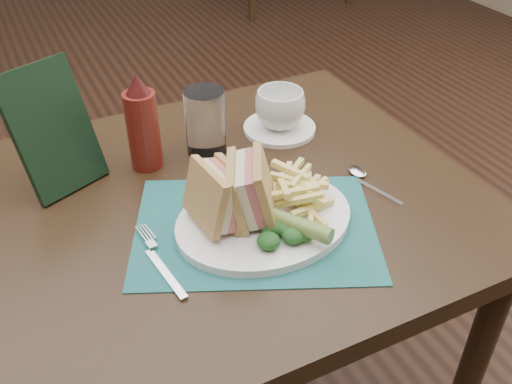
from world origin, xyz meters
TOP-DOWN VIEW (x-y plane):
  - floor at (0.00, 0.00)m, footprint 7.00×7.00m
  - table_main at (0.00, -0.50)m, footprint 0.90×0.75m
  - placemat at (0.02, -0.61)m, footprint 0.47×0.41m
  - plate at (0.04, -0.60)m, footprint 0.31×0.26m
  - sandwich_half_a at (-0.06, -0.58)m, footprint 0.09×0.11m
  - sandwich_half_b at (0.00, -0.58)m, footprint 0.12×0.13m
  - kale_garnish at (0.04, -0.66)m, footprint 0.11×0.08m
  - pickle_spear at (0.06, -0.67)m, footprint 0.09×0.12m
  - fries_pile at (0.10, -0.58)m, footprint 0.18×0.20m
  - fork at (-0.15, -0.62)m, footprint 0.06×0.17m
  - spoon at (0.26, -0.59)m, footprint 0.07×0.15m
  - saucer at (0.21, -0.34)m, footprint 0.19×0.19m
  - coffee_cup at (0.21, -0.34)m, footprint 0.12×0.12m
  - drinking_glass at (0.04, -0.35)m, footprint 0.09×0.09m
  - ketchup_bottle at (-0.08, -0.35)m, footprint 0.07×0.07m
  - check_presenter at (-0.23, -0.34)m, footprint 0.16×0.13m

SIDE VIEW (x-z plane):
  - floor at x=0.00m, z-range 0.00..0.00m
  - table_main at x=0.00m, z-range 0.00..0.75m
  - placemat at x=0.02m, z-range 0.75..0.75m
  - spoon at x=0.26m, z-range 0.75..0.76m
  - saucer at x=0.21m, z-range 0.75..0.76m
  - fork at x=-0.15m, z-range 0.75..0.76m
  - plate at x=0.04m, z-range 0.75..0.77m
  - kale_garnish at x=0.04m, z-range 0.77..0.79m
  - pickle_spear at x=0.06m, z-range 0.77..0.80m
  - fries_pile at x=0.10m, z-range 0.77..0.82m
  - coffee_cup at x=0.21m, z-range 0.76..0.84m
  - drinking_glass at x=0.04m, z-range 0.75..0.88m
  - sandwich_half_a at x=-0.06m, z-range 0.77..0.87m
  - sandwich_half_b at x=0.00m, z-range 0.77..0.88m
  - ketchup_bottle at x=-0.08m, z-range 0.75..0.94m
  - check_presenter at x=-0.23m, z-range 0.75..0.97m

